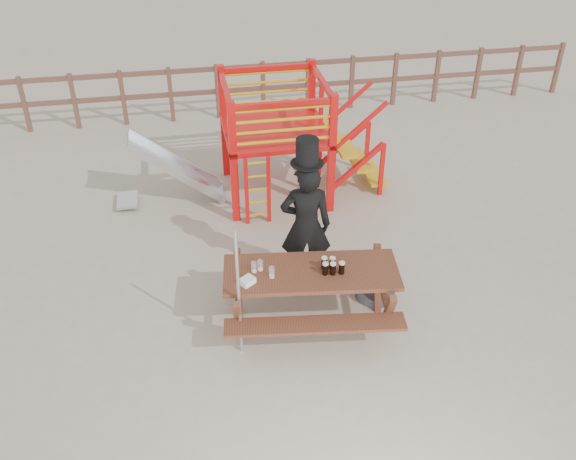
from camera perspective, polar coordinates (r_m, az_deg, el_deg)
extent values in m
plane|color=tan|center=(8.66, 1.58, -8.60)|extent=(60.00, 60.00, 0.00)
cube|color=brown|center=(14.12, -4.33, 14.22)|extent=(15.00, 0.06, 0.10)
cube|color=brown|center=(14.30, -4.25, 12.32)|extent=(15.00, 0.06, 0.10)
cube|color=brown|center=(14.57, -22.39, 10.25)|extent=(0.09, 0.09, 1.20)
cube|color=brown|center=(14.39, -18.46, 10.80)|extent=(0.09, 0.09, 1.20)
cube|color=brown|center=(14.28, -14.45, 11.30)|extent=(0.09, 0.09, 1.20)
cube|color=brown|center=(14.23, -10.38, 11.75)|extent=(0.09, 0.09, 1.20)
cube|color=brown|center=(14.26, -6.29, 12.14)|extent=(0.09, 0.09, 1.20)
cube|color=brown|center=(14.36, -2.22, 12.47)|extent=(0.09, 0.09, 1.20)
cube|color=brown|center=(14.52, 1.78, 12.74)|extent=(0.09, 0.09, 1.20)
cube|color=brown|center=(14.76, 5.68, 12.94)|extent=(0.09, 0.09, 1.20)
cube|color=brown|center=(15.05, 9.45, 13.08)|extent=(0.09, 0.09, 1.20)
cube|color=brown|center=(15.40, 13.06, 13.16)|extent=(0.09, 0.09, 1.20)
cube|color=brown|center=(15.81, 16.50, 13.19)|extent=(0.09, 0.09, 1.20)
cube|color=brown|center=(16.27, 19.76, 13.18)|extent=(0.09, 0.09, 1.20)
cube|color=brown|center=(16.78, 22.83, 13.13)|extent=(0.09, 0.09, 1.20)
cube|color=red|center=(10.26, -4.85, 5.89)|extent=(0.12, 0.12, 2.10)
cube|color=red|center=(10.50, 3.91, 6.65)|extent=(0.12, 0.12, 2.10)
cube|color=red|center=(11.69, -5.74, 9.52)|extent=(0.12, 0.12, 2.10)
cube|color=red|center=(11.91, 2.06, 10.14)|extent=(0.12, 0.12, 2.10)
cube|color=red|center=(10.99, -1.16, 8.89)|extent=(1.72, 1.72, 0.08)
cube|color=red|center=(9.94, -0.44, 11.14)|extent=(1.60, 0.08, 0.08)
cube|color=red|center=(11.42, -1.89, 14.21)|extent=(1.60, 0.08, 0.08)
cube|color=red|center=(10.59, -5.59, 12.44)|extent=(0.08, 1.60, 0.08)
cube|color=red|center=(10.82, 3.08, 13.05)|extent=(0.08, 1.60, 0.08)
cylinder|color=gold|center=(10.20, -0.43, 7.93)|extent=(1.50, 0.05, 0.05)
cylinder|color=gold|center=(11.64, -1.84, 11.33)|extent=(1.50, 0.05, 0.05)
cylinder|color=gold|center=(10.12, -0.43, 8.85)|extent=(1.50, 0.05, 0.05)
cylinder|color=gold|center=(11.57, -1.85, 12.16)|extent=(1.50, 0.05, 0.05)
cylinder|color=gold|center=(10.05, -0.44, 9.78)|extent=(1.50, 0.05, 0.05)
cylinder|color=gold|center=(11.51, -1.87, 12.99)|extent=(1.50, 0.05, 0.05)
cylinder|color=gold|center=(9.98, -0.44, 10.72)|extent=(1.50, 0.05, 0.05)
cylinder|color=gold|center=(11.44, -1.89, 13.83)|extent=(1.50, 0.05, 0.05)
cube|color=red|center=(10.36, -3.70, 3.40)|extent=(0.06, 0.06, 1.20)
cube|color=red|center=(10.40, -1.73, 3.59)|extent=(0.06, 0.06, 1.20)
cylinder|color=gold|center=(10.62, -2.65, 1.40)|extent=(0.36, 0.04, 0.04)
cylinder|color=gold|center=(10.49, -2.68, 2.51)|extent=(0.36, 0.04, 0.04)
cylinder|color=gold|center=(10.37, -2.72, 3.64)|extent=(0.36, 0.04, 0.04)
cylinder|color=gold|center=(10.25, -2.75, 4.80)|extent=(0.36, 0.04, 0.04)
cylinder|color=gold|center=(10.13, -2.79, 5.98)|extent=(0.36, 0.04, 0.04)
cube|color=gold|center=(11.22, 3.69, 8.69)|extent=(0.30, 0.90, 0.06)
cube|color=gold|center=(11.42, 5.01, 7.43)|extent=(0.30, 0.90, 0.06)
cube|color=gold|center=(11.62, 6.28, 6.20)|extent=(0.30, 0.90, 0.06)
cube|color=gold|center=(11.84, 7.50, 5.01)|extent=(0.30, 0.90, 0.06)
cube|color=red|center=(11.15, 6.15, 5.62)|extent=(0.95, 0.08, 0.86)
cube|color=red|center=(11.91, 4.98, 7.65)|extent=(0.95, 0.08, 0.86)
cube|color=silver|center=(11.14, -9.83, 5.39)|extent=(1.53, 0.55, 1.21)
cube|color=silver|center=(10.88, -9.79, 4.90)|extent=(1.58, 0.04, 1.28)
cube|color=silver|center=(11.36, -9.90, 6.20)|extent=(1.58, 0.04, 1.28)
cube|color=silver|center=(11.43, -14.07, 2.62)|extent=(0.35, 0.55, 0.05)
cube|color=brown|center=(8.20, 2.08, -3.79)|extent=(2.32, 1.11, 0.06)
cube|color=brown|center=(7.95, 2.42, -8.42)|extent=(2.26, 0.59, 0.04)
cube|color=brown|center=(8.89, 1.68, -3.08)|extent=(2.26, 0.59, 0.04)
cube|color=brown|center=(8.45, -4.46, -6.35)|extent=(0.26, 1.34, 0.81)
cube|color=brown|center=(8.60, 8.37, -5.83)|extent=(0.26, 1.34, 0.81)
imported|color=black|center=(8.83, 1.59, 0.35)|extent=(0.77, 0.56, 1.94)
cube|color=#0B8231|center=(8.83, 1.56, 2.17)|extent=(0.08, 0.03, 0.45)
cylinder|color=black|center=(8.33, 1.70, 5.96)|extent=(0.44, 0.44, 0.01)
cylinder|color=black|center=(8.25, 1.72, 7.03)|extent=(0.30, 0.30, 0.34)
cube|color=white|center=(8.33, 1.67, 8.21)|extent=(0.15, 0.03, 0.04)
cylinder|color=#B2B2B7|center=(7.74, -4.41, -5.75)|extent=(0.04, 0.04, 1.85)
cylinder|color=#3A3A3F|center=(9.19, 7.74, -5.50)|extent=(0.56, 0.56, 0.13)
cylinder|color=#3A3A3F|center=(9.11, 7.80, -4.93)|extent=(0.06, 0.06, 0.11)
cube|color=white|center=(7.97, -3.64, -4.55)|extent=(0.23, 0.22, 0.08)
cylinder|color=black|center=(8.09, 3.33, -3.50)|extent=(0.07, 0.07, 0.15)
cylinder|color=beige|center=(8.04, 3.35, -3.02)|extent=(0.08, 0.08, 0.02)
cylinder|color=black|center=(8.10, 4.01, -3.50)|extent=(0.07, 0.07, 0.15)
cylinder|color=beige|center=(8.05, 4.03, -3.01)|extent=(0.08, 0.08, 0.02)
cylinder|color=black|center=(8.12, 4.79, -3.43)|extent=(0.07, 0.07, 0.15)
cylinder|color=beige|center=(8.07, 4.82, -2.94)|extent=(0.08, 0.08, 0.02)
cylinder|color=black|center=(8.19, 3.24, -2.98)|extent=(0.07, 0.07, 0.15)
cylinder|color=beige|center=(8.14, 3.26, -2.50)|extent=(0.08, 0.08, 0.02)
cylinder|color=black|center=(8.19, 3.96, -3.01)|extent=(0.07, 0.07, 0.15)
cylinder|color=beige|center=(8.14, 3.98, -2.53)|extent=(0.08, 0.08, 0.02)
cylinder|color=silver|center=(8.03, -1.46, -3.78)|extent=(0.07, 0.07, 0.15)
cylinder|color=beige|center=(8.07, -1.45, -4.14)|extent=(0.07, 0.07, 0.02)
cylinder|color=silver|center=(8.15, -2.49, -3.16)|extent=(0.07, 0.07, 0.15)
cylinder|color=beige|center=(8.19, -2.48, -3.53)|extent=(0.07, 0.07, 0.02)
cylinder|color=silver|center=(8.13, -3.05, -3.32)|extent=(0.07, 0.07, 0.15)
cylinder|color=beige|center=(8.17, -3.04, -3.68)|extent=(0.07, 0.07, 0.02)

